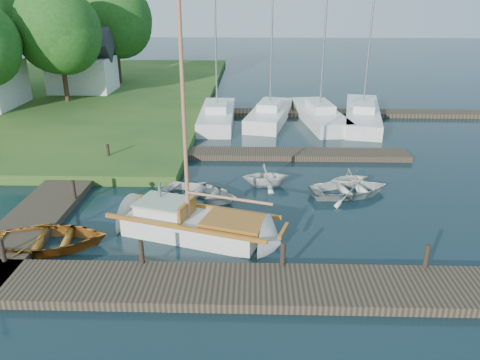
{
  "coord_description": "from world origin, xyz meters",
  "views": [
    {
      "loc": [
        0.5,
        -17.86,
        8.37
      ],
      "look_at": [
        0.0,
        0.0,
        1.2
      ],
      "focal_mm": 35.0,
      "sensor_mm": 36.0,
      "label": 1
    }
  ],
  "objects_px": {
    "dinghy": "(46,237)",
    "mooring_post_2": "(283,254)",
    "marina_boat_0": "(217,115)",
    "mooring_post_3": "(427,256)",
    "mooring_post_4": "(74,189)",
    "marina_boat_3": "(363,113)",
    "tender_b": "(267,174)",
    "house_c": "(82,66)",
    "tree_3": "(58,30)",
    "tender_a": "(200,191)",
    "tender_c": "(350,187)",
    "mooring_post_0": "(2,250)",
    "tree_7": "(114,19)",
    "sailboat": "(198,227)",
    "tender_d": "(351,176)",
    "marina_boat_2": "(320,114)",
    "mooring_post_5": "(108,152)",
    "marina_boat_1": "(270,113)",
    "mooring_post_1": "(142,252)"
  },
  "relations": [
    {
      "from": "mooring_post_0",
      "to": "tender_a",
      "type": "relative_size",
      "value": 0.23
    },
    {
      "from": "tender_a",
      "to": "tender_c",
      "type": "relative_size",
      "value": 0.97
    },
    {
      "from": "mooring_post_2",
      "to": "tender_a",
      "type": "height_order",
      "value": "mooring_post_2"
    },
    {
      "from": "mooring_post_4",
      "to": "marina_boat_3",
      "type": "xyz_separation_m",
      "value": [
        15.15,
        14.3,
        -0.14
      ]
    },
    {
      "from": "marina_boat_0",
      "to": "mooring_post_3",
      "type": "bearing_deg",
      "value": -157.45
    },
    {
      "from": "tender_c",
      "to": "dinghy",
      "type": "bearing_deg",
      "value": 99.29
    },
    {
      "from": "tender_c",
      "to": "marina_boat_2",
      "type": "xyz_separation_m",
      "value": [
        0.27,
        12.58,
        0.2
      ]
    },
    {
      "from": "mooring_post_5",
      "to": "marina_boat_1",
      "type": "distance_m",
      "value": 12.64
    },
    {
      "from": "mooring_post_5",
      "to": "tender_d",
      "type": "distance_m",
      "value": 12.33
    },
    {
      "from": "mooring_post_2",
      "to": "tender_b",
      "type": "xyz_separation_m",
      "value": [
        -0.34,
        7.31,
        -0.12
      ]
    },
    {
      "from": "tender_d",
      "to": "tender_a",
      "type": "bearing_deg",
      "value": 87.18
    },
    {
      "from": "sailboat",
      "to": "dinghy",
      "type": "bearing_deg",
      "value": -150.96
    },
    {
      "from": "mooring_post_4",
      "to": "marina_boat_3",
      "type": "relative_size",
      "value": 0.07
    },
    {
      "from": "mooring_post_3",
      "to": "tender_b",
      "type": "relative_size",
      "value": 0.36
    },
    {
      "from": "marina_boat_0",
      "to": "marina_boat_3",
      "type": "bearing_deg",
      "value": -86.76
    },
    {
      "from": "marina_boat_1",
      "to": "house_c",
      "type": "relative_size",
      "value": 2.14
    },
    {
      "from": "marina_boat_0",
      "to": "house_c",
      "type": "relative_size",
      "value": 2.01
    },
    {
      "from": "mooring_post_2",
      "to": "tree_7",
      "type": "relative_size",
      "value": 0.09
    },
    {
      "from": "mooring_post_1",
      "to": "house_c",
      "type": "bearing_deg",
      "value": 112.17
    },
    {
      "from": "mooring_post_1",
      "to": "marina_boat_0",
      "type": "distance_m",
      "value": 18.65
    },
    {
      "from": "mooring_post_4",
      "to": "marina_boat_2",
      "type": "distance_m",
      "value": 18.48
    },
    {
      "from": "mooring_post_3",
      "to": "dinghy",
      "type": "relative_size",
      "value": 0.19
    },
    {
      "from": "tender_a",
      "to": "tender_b",
      "type": "relative_size",
      "value": 1.56
    },
    {
      "from": "mooring_post_0",
      "to": "tree_7",
      "type": "xyz_separation_m",
      "value": [
        -4.5,
        31.05,
        5.5
      ]
    },
    {
      "from": "sailboat",
      "to": "mooring_post_5",
      "type": "bearing_deg",
      "value": 143.65
    },
    {
      "from": "mooring_post_5",
      "to": "dinghy",
      "type": "distance_m",
      "value": 8.62
    },
    {
      "from": "marina_boat_2",
      "to": "marina_boat_3",
      "type": "bearing_deg",
      "value": -91.83
    },
    {
      "from": "marina_boat_1",
      "to": "tree_3",
      "type": "xyz_separation_m",
      "value": [
        -15.69,
        3.87,
        5.23
      ]
    },
    {
      "from": "tender_c",
      "to": "house_c",
      "type": "xyz_separation_m",
      "value": [
        -18.84,
        20.62,
        2.22
      ]
    },
    {
      "from": "mooring_post_2",
      "to": "marina_boat_2",
      "type": "relative_size",
      "value": 0.07
    },
    {
      "from": "mooring_post_5",
      "to": "mooring_post_0",
      "type": "bearing_deg",
      "value": -92.86
    },
    {
      "from": "tree_3",
      "to": "tender_a",
      "type": "bearing_deg",
      "value": -54.66
    },
    {
      "from": "tender_c",
      "to": "house_c",
      "type": "bearing_deg",
      "value": 28.3
    },
    {
      "from": "sailboat",
      "to": "tender_b",
      "type": "xyz_separation_m",
      "value": [
        2.65,
        4.86,
        0.24
      ]
    },
    {
      "from": "mooring_post_4",
      "to": "marina_boat_3",
      "type": "bearing_deg",
      "value": 43.36
    },
    {
      "from": "mooring_post_0",
      "to": "dinghy",
      "type": "height_order",
      "value": "mooring_post_0"
    },
    {
      "from": "sailboat",
      "to": "marina_boat_2",
      "type": "height_order",
      "value": "marina_boat_2"
    },
    {
      "from": "mooring_post_4",
      "to": "mooring_post_5",
      "type": "relative_size",
      "value": 1.0
    },
    {
      "from": "marina_boat_0",
      "to": "house_c",
      "type": "bearing_deg",
      "value": 54.56
    },
    {
      "from": "tender_d",
      "to": "mooring_post_4",
      "type": "bearing_deg",
      "value": 85.27
    },
    {
      "from": "dinghy",
      "to": "marina_boat_3",
      "type": "relative_size",
      "value": 0.38
    },
    {
      "from": "mooring_post_4",
      "to": "mooring_post_5",
      "type": "bearing_deg",
      "value": 90.0
    },
    {
      "from": "tender_b",
      "to": "house_c",
      "type": "xyz_separation_m",
      "value": [
        -15.16,
        19.69,
        2.0
      ]
    },
    {
      "from": "dinghy",
      "to": "tender_d",
      "type": "distance_m",
      "value": 13.15
    },
    {
      "from": "mooring_post_4",
      "to": "tender_b",
      "type": "xyz_separation_m",
      "value": [
        8.16,
        2.31,
        -0.12
      ]
    },
    {
      "from": "mooring_post_5",
      "to": "marina_boat_0",
      "type": "bearing_deg",
      "value": 59.72
    },
    {
      "from": "dinghy",
      "to": "mooring_post_2",
      "type": "bearing_deg",
      "value": -107.51
    },
    {
      "from": "sailboat",
      "to": "marina_boat_3",
      "type": "relative_size",
      "value": 0.89
    },
    {
      "from": "mooring_post_3",
      "to": "sailboat",
      "type": "bearing_deg",
      "value": 161.87
    },
    {
      "from": "mooring_post_1",
      "to": "house_c",
      "type": "relative_size",
      "value": 0.15
    }
  ]
}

